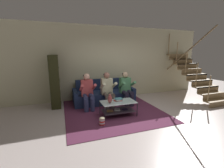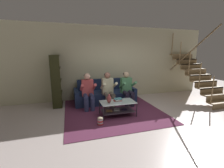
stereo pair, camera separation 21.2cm
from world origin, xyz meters
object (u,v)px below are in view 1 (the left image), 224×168
object	(u,v)px
person_seated_right	(126,87)
vase	(110,99)
coffee_table	(118,106)
person_seated_middle	(108,88)
popcorn_tub	(102,121)
bookshelf	(54,86)
person_seated_left	(87,90)
couch	(103,95)
book_stack	(118,99)

from	to	relation	value
person_seated_right	vase	size ratio (longest dim) A/B	4.63
coffee_table	vase	xyz separation A→B (m)	(-0.27, -0.03, 0.27)
person_seated_middle	vase	distance (m)	0.91
popcorn_tub	bookshelf	bearing A→B (deg)	120.59
popcorn_tub	coffee_table	bearing A→B (deg)	35.95
person_seated_left	person_seated_right	size ratio (longest dim) A/B	1.00
coffee_table	popcorn_tub	bearing A→B (deg)	-144.05
person_seated_middle	popcorn_tub	distance (m)	1.51
couch	book_stack	distance (m)	1.31
person_seated_left	coffee_table	world-z (taller)	person_seated_left
coffee_table	bookshelf	size ratio (longest dim) A/B	0.57
person_seated_left	vase	distance (m)	1.01
person_seated_right	book_stack	world-z (taller)	person_seated_right
couch	person_seated_middle	distance (m)	0.66
person_seated_middle	coffee_table	size ratio (longest dim) A/B	1.17
person_seated_left	popcorn_tub	world-z (taller)	person_seated_left
popcorn_tub	vase	bearing A→B (deg)	49.70
person_seated_left	popcorn_tub	bearing A→B (deg)	-84.04
vase	bookshelf	distance (m)	2.21
person_seated_right	coffee_table	bearing A→B (deg)	-127.21
person_seated_middle	book_stack	distance (m)	0.78
vase	bookshelf	size ratio (longest dim) A/B	0.14
person_seated_left	bookshelf	bearing A→B (deg)	146.10
couch	person_seated_right	world-z (taller)	person_seated_right
person_seated_right	popcorn_tub	world-z (taller)	person_seated_right
vase	popcorn_tub	distance (m)	0.70
couch	coffee_table	bearing A→B (deg)	-87.63
couch	popcorn_tub	size ratio (longest dim) A/B	10.69
person_seated_right	coffee_table	distance (m)	1.12
vase	book_stack	bearing A→B (deg)	22.47
person_seated_right	coffee_table	size ratio (longest dim) A/B	1.16
coffee_table	bookshelf	world-z (taller)	bookshelf
person_seated_left	bookshelf	xyz separation A→B (m)	(-1.04, 0.70, 0.08)
coffee_table	vase	size ratio (longest dim) A/B	4.01
person_seated_left	bookshelf	distance (m)	1.26
person_seated_right	coffee_table	xyz separation A→B (m)	(-0.64, -0.84, -0.36)
couch	bookshelf	size ratio (longest dim) A/B	1.26
couch	popcorn_tub	xyz separation A→B (m)	(-0.56, -1.84, -0.17)
person_seated_right	book_stack	xyz separation A→B (m)	(-0.60, -0.75, -0.18)
coffee_table	person_seated_middle	bearing A→B (deg)	93.89
vase	person_seated_right	bearing A→B (deg)	44.00
couch	person_seated_left	bearing A→B (deg)	-141.96
person_seated_middle	bookshelf	world-z (taller)	bookshelf
couch	bookshelf	bearing A→B (deg)	174.89
person_seated_right	popcorn_tub	bearing A→B (deg)	-134.27
couch	popcorn_tub	bearing A→B (deg)	-107.02
couch	person_seated_right	size ratio (longest dim) A/B	1.91
vase	book_stack	world-z (taller)	vase
coffee_table	popcorn_tub	size ratio (longest dim) A/B	4.85
person_seated_middle	bookshelf	size ratio (longest dim) A/B	0.67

